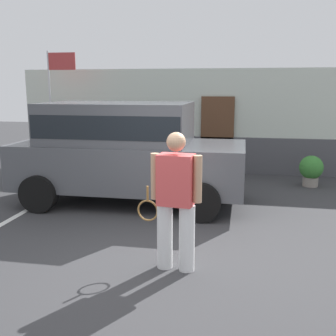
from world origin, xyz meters
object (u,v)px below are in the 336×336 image
at_px(parked_suv, 125,148).
at_px(potted_plant_by_porch, 311,169).
at_px(tennis_player_man, 176,200).
at_px(flag_pole, 56,90).

distance_m(parked_suv, potted_plant_by_porch, 4.59).
distance_m(tennis_player_man, flag_pole, 7.09).
bearing_deg(flag_pole, parked_suv, -43.74).
bearing_deg(tennis_player_man, flag_pole, -45.79).
xyz_separation_m(parked_suv, tennis_player_man, (1.55, -2.91, -0.21)).
relative_size(parked_suv, potted_plant_by_porch, 6.19).
bearing_deg(potted_plant_by_porch, tennis_player_man, -115.46).
xyz_separation_m(parked_suv, flag_pole, (-2.71, 2.59, 1.12)).
bearing_deg(parked_suv, potted_plant_by_porch, 28.33).
bearing_deg(potted_plant_by_porch, flag_pole, 176.42).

